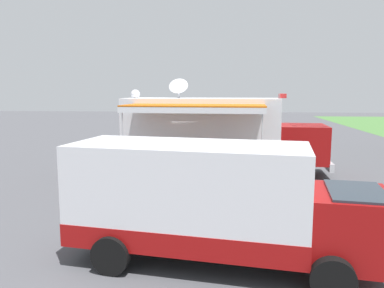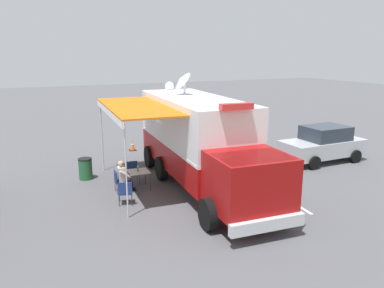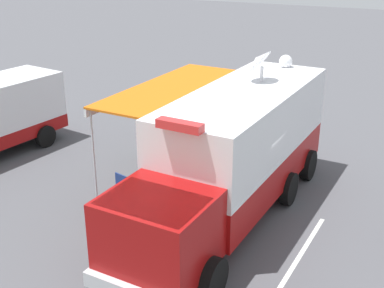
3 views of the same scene
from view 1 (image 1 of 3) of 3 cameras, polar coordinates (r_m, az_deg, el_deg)
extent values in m
plane|color=#515156|center=(18.28, 1.39, -4.13)|extent=(100.00, 100.00, 0.00)
cube|color=silver|center=(20.54, 8.56, -2.85)|extent=(0.43, 4.80, 0.01)
cube|color=#9E0F0F|center=(18.08, 1.41, -0.56)|extent=(2.96, 7.35, 1.10)
cube|color=white|center=(17.92, 1.42, 3.87)|extent=(2.96, 7.35, 1.70)
cube|color=white|center=(18.00, 1.41, 1.17)|extent=(2.99, 7.37, 0.10)
cube|color=#9E0F0F|center=(18.05, 16.21, 0.07)|extent=(2.43, 2.25, 1.70)
cube|color=#28333D|center=(18.02, 16.91, 1.63)|extent=(2.24, 1.61, 0.70)
cube|color=silver|center=(18.38, 19.60, -2.79)|extent=(2.38, 0.35, 0.36)
cylinder|color=black|center=(19.40, 15.04, -2.19)|extent=(0.36, 1.02, 1.00)
cylinder|color=black|center=(16.96, 15.96, -3.68)|extent=(0.36, 1.02, 1.00)
cylinder|color=black|center=(19.48, 0.29, -1.87)|extent=(0.36, 1.02, 1.00)
cylinder|color=black|center=(17.05, -0.94, -3.31)|extent=(0.36, 1.02, 1.00)
cylinder|color=black|center=(19.86, -5.38, -1.71)|extent=(0.36, 1.02, 1.00)
cylinder|color=black|center=(17.48, -7.36, -3.09)|extent=(0.36, 1.02, 1.00)
cube|color=white|center=(17.87, 1.43, 6.75)|extent=(2.96, 7.35, 0.10)
cube|color=red|center=(17.79, 13.43, 7.07)|extent=(1.12, 0.35, 0.20)
cylinder|color=silver|center=(18.04, -2.00, 7.63)|extent=(0.10, 0.10, 0.45)
cone|color=silver|center=(17.89, -2.10, 8.92)|extent=(0.77, 0.94, 0.81)
sphere|color=white|center=(18.55, -8.51, 7.42)|extent=(0.44, 0.44, 0.44)
cube|color=orange|center=(15.55, 0.33, 5.81)|extent=(2.57, 5.89, 0.06)
cube|color=white|center=(14.51, -0.28, 5.09)|extent=(0.46, 5.75, 0.24)
cylinder|color=silver|center=(14.56, 10.44, -0.91)|extent=(0.05, 0.05, 3.25)
cylinder|color=silver|center=(15.38, -10.34, -0.43)|extent=(0.05, 0.05, 3.25)
cube|color=silver|center=(15.79, 1.00, -3.44)|extent=(0.85, 0.85, 0.03)
cylinder|color=#333338|center=(16.18, 2.48, -4.48)|extent=(0.03, 0.03, 0.70)
cylinder|color=#333338|center=(15.46, 2.18, -5.07)|extent=(0.03, 0.03, 0.70)
cylinder|color=#333338|center=(16.27, -0.12, -4.40)|extent=(0.03, 0.03, 0.70)
cylinder|color=#333338|center=(15.56, -0.54, -4.98)|extent=(0.03, 0.03, 0.70)
cylinder|color=#3F9959|center=(15.73, 1.11, -3.05)|extent=(0.07, 0.07, 0.20)
cylinder|color=white|center=(15.71, 1.11, -2.65)|extent=(0.04, 0.04, 0.02)
cube|color=navy|center=(15.16, 1.02, -5.06)|extent=(0.51, 0.51, 0.04)
cube|color=navy|center=(14.90, 0.91, -4.39)|extent=(0.07, 0.48, 0.44)
cylinder|color=#333338|center=(15.45, 0.32, -5.61)|extent=(0.02, 0.02, 0.42)
cylinder|color=#333338|center=(15.40, 1.95, -5.66)|extent=(0.02, 0.02, 0.42)
cylinder|color=#333338|center=(15.03, 0.07, -6.00)|extent=(0.02, 0.02, 0.42)
cylinder|color=#333338|center=(14.97, 1.75, -6.06)|extent=(0.02, 0.02, 0.42)
cube|color=navy|center=(15.90, -1.71, -4.44)|extent=(0.51, 0.51, 0.04)
cube|color=navy|center=(15.89, -2.50, -3.60)|extent=(0.48, 0.07, 0.44)
cylinder|color=#333338|center=(16.12, -0.79, -5.03)|extent=(0.02, 0.02, 0.42)
cylinder|color=#333338|center=(15.70, -1.06, -5.39)|extent=(0.02, 0.02, 0.42)
cylinder|color=#333338|center=(16.20, -2.33, -4.97)|extent=(0.02, 0.02, 0.42)
cylinder|color=#333338|center=(15.78, -2.64, -5.33)|extent=(0.02, 0.02, 0.42)
cube|color=navy|center=(14.96, 5.62, -5.28)|extent=(0.59, 0.59, 0.04)
cube|color=navy|center=(14.86, 6.46, -4.48)|extent=(0.47, 0.17, 0.44)
cylinder|color=#333338|center=(14.86, 4.57, -6.19)|extent=(0.02, 0.02, 0.42)
cylinder|color=#333338|center=(15.28, 5.03, -5.80)|extent=(0.02, 0.02, 0.42)
cylinder|color=#333338|center=(14.75, 6.22, -6.32)|extent=(0.02, 0.02, 0.42)
cylinder|color=#333338|center=(15.17, 6.64, -5.93)|extent=(0.02, 0.02, 0.42)
cube|color=silver|center=(15.10, 1.03, -3.95)|extent=(0.26, 0.37, 0.56)
sphere|color=tan|center=(15.01, 1.03, -2.38)|extent=(0.22, 0.22, 0.22)
cylinder|color=silver|center=(15.24, 0.23, -3.68)|extent=(0.43, 0.12, 0.34)
cylinder|color=silver|center=(15.18, 1.95, -3.74)|extent=(0.43, 0.12, 0.34)
cylinder|color=black|center=(15.34, 0.74, -4.82)|extent=(0.39, 0.15, 0.13)
cylinder|color=black|center=(15.57, 0.83, -5.50)|extent=(0.11, 0.11, 0.42)
cube|color=black|center=(15.67, 0.86, -6.07)|extent=(0.25, 0.12, 0.07)
cylinder|color=black|center=(15.32, 1.49, -4.85)|extent=(0.39, 0.15, 0.13)
cylinder|color=black|center=(15.55, 1.57, -5.53)|extent=(0.11, 0.11, 0.42)
cube|color=black|center=(15.65, 1.59, -6.10)|extent=(0.25, 0.12, 0.07)
cylinder|color=#235B33|center=(14.50, -7.78, -5.73)|extent=(0.56, 0.56, 0.85)
cylinder|color=black|center=(14.39, -7.81, -3.97)|extent=(0.57, 0.57, 0.06)
cube|color=black|center=(18.68, -17.29, -4.19)|extent=(0.36, 0.36, 0.03)
cone|color=orange|center=(18.62, -17.33, -3.32)|extent=(0.26, 0.26, 0.55)
cylinder|color=white|center=(18.62, -17.33, -3.23)|extent=(0.17, 0.17, 0.06)
cube|color=white|center=(8.57, -0.51, -7.27)|extent=(2.86, 5.46, 2.20)
cube|color=#9E0F0F|center=(8.84, -0.50, -12.59)|extent=(2.88, 5.48, 0.50)
cube|color=#9E0F0F|center=(8.59, 22.54, -11.23)|extent=(2.11, 1.87, 1.40)
cube|color=#28333D|center=(8.47, 23.38, -8.35)|extent=(1.83, 1.34, 0.60)
cylinder|color=black|center=(9.75, 18.97, -13.09)|extent=(0.38, 0.87, 0.84)
cylinder|color=black|center=(7.84, 20.43, -18.58)|extent=(0.38, 0.87, 0.84)
cylinder|color=black|center=(10.30, -6.93, -11.55)|extent=(0.38, 0.87, 0.84)
cylinder|color=black|center=(8.51, -12.09, -16.03)|extent=(0.38, 0.87, 0.84)
cube|color=#B2B5BA|center=(25.02, 2.48, 0.81)|extent=(4.22, 1.85, 0.76)
cube|color=#28333D|center=(25.09, 2.50, 2.49)|extent=(2.12, 1.62, 0.68)
cylinder|color=black|center=(23.78, 4.55, -0.51)|extent=(0.64, 0.23, 0.64)
cylinder|color=black|center=(23.83, 0.22, -0.47)|extent=(0.64, 0.23, 0.64)
cylinder|color=black|center=(26.35, 4.52, 0.33)|extent=(0.64, 0.23, 0.64)
cylinder|color=black|center=(26.41, 0.61, 0.37)|extent=(0.64, 0.23, 0.64)
camera|label=2|loc=(17.14, 53.67, 9.51)|focal=35.38mm
camera|label=3|loc=(25.55, 33.97, 14.69)|focal=47.51mm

